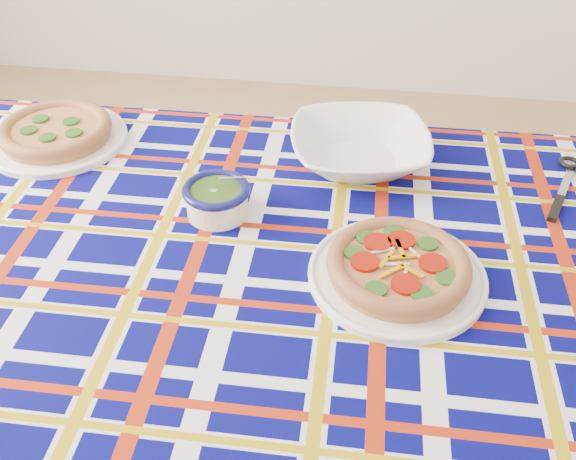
% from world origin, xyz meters
% --- Properties ---
extents(floor, '(4.00, 4.00, 0.00)m').
position_xyz_m(floor, '(0.00, 0.00, 0.00)').
color(floor, '#A38054').
rests_on(floor, ground).
extents(dining_table, '(1.74, 1.10, 0.81)m').
position_xyz_m(dining_table, '(0.29, -0.42, 0.73)').
color(dining_table, brown).
rests_on(dining_table, floor).
extents(tablecloth, '(1.78, 1.14, 0.11)m').
position_xyz_m(tablecloth, '(0.29, -0.42, 0.76)').
color(tablecloth, '#040553').
rests_on(tablecloth, dining_table).
extents(main_focaccia_plate, '(0.35, 0.35, 0.06)m').
position_xyz_m(main_focaccia_plate, '(0.49, -0.43, 0.85)').
color(main_focaccia_plate, '#B06F3E').
rests_on(main_focaccia_plate, tablecloth).
extents(pesto_bowl, '(0.15, 0.15, 0.08)m').
position_xyz_m(pesto_bowl, '(0.13, -0.29, 0.86)').
color(pesto_bowl, '#1F3B10').
rests_on(pesto_bowl, tablecloth).
extents(serving_bowl, '(0.36, 0.36, 0.08)m').
position_xyz_m(serving_bowl, '(0.40, -0.06, 0.85)').
color(serving_bowl, white).
rests_on(serving_bowl, tablecloth).
extents(second_focaccia_plate, '(0.37, 0.37, 0.06)m').
position_xyz_m(second_focaccia_plate, '(-0.30, -0.07, 0.85)').
color(second_focaccia_plate, '#B06F3E').
rests_on(second_focaccia_plate, tablecloth).
extents(table_knife, '(0.10, 0.23, 0.01)m').
position_xyz_m(table_knife, '(0.85, -0.08, 0.82)').
color(table_knife, silver).
rests_on(table_knife, tablecloth).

